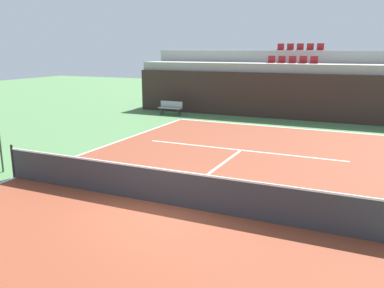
{
  "coord_description": "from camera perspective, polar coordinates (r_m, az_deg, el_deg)",
  "views": [
    {
      "loc": [
        4.72,
        -8.72,
        4.0
      ],
      "look_at": [
        -0.18,
        2.0,
        1.2
      ],
      "focal_mm": 37.43,
      "sensor_mm": 36.0,
      "label": 1
    }
  ],
  "objects": [
    {
      "name": "back_wall",
      "position": [
        24.02,
        13.15,
        6.62
      ],
      "size": [
        19.23,
        0.3,
        2.65
      ],
      "primitive_type": "cube",
      "color": "#33231E",
      "rests_on": "ground_plane"
    },
    {
      "name": "tennis_net",
      "position": [
        10.51,
        -3.68,
        -6.06
      ],
      "size": [
        11.08,
        0.08,
        1.07
      ],
      "color": "black",
      "rests_on": "court_surface"
    },
    {
      "name": "centre_service_line",
      "position": [
        13.42,
        2.82,
        -3.93
      ],
      "size": [
        0.1,
        6.4,
        0.0
      ],
      "primitive_type": "cube",
      "color": "white",
      "rests_on": "court_surface"
    },
    {
      "name": "stands_tier_upper",
      "position": [
        27.63,
        14.82,
        8.7
      ],
      "size": [
        19.23,
        2.4,
        3.93
      ],
      "primitive_type": "cube",
      "color": "#9E9E99",
      "rests_on": "ground_plane"
    },
    {
      "name": "ground_plane",
      "position": [
        10.69,
        -3.64,
        -8.63
      ],
      "size": [
        80.0,
        80.0,
        0.0
      ],
      "primitive_type": "plane",
      "color": "#477042"
    },
    {
      "name": "stands_tier_lower",
      "position": [
        25.31,
        13.81,
        7.5
      ],
      "size": [
        19.23,
        2.4,
        3.17
      ],
      "primitive_type": "cube",
      "color": "#9E9E99",
      "rests_on": "ground_plane"
    },
    {
      "name": "seating_row_upper",
      "position": [
        27.65,
        15.12,
        13.02
      ],
      "size": [
        2.98,
        0.44,
        0.44
      ],
      "color": "maroon",
      "rests_on": "stands_tier_upper"
    },
    {
      "name": "sideline_left",
      "position": [
        13.97,
        -23.82,
        -4.39
      ],
      "size": [
        0.1,
        24.0,
        0.0
      ],
      "primitive_type": "cube",
      "color": "white",
      "rests_on": "court_surface"
    },
    {
      "name": "service_line_far",
      "position": [
        16.33,
        6.99,
        -0.87
      ],
      "size": [
        8.26,
        0.1,
        0.0
      ],
      "primitive_type": "cube",
      "color": "white",
      "rests_on": "court_surface"
    },
    {
      "name": "player_bench",
      "position": [
        24.97,
        -3.06,
        5.3
      ],
      "size": [
        1.5,
        0.4,
        0.85
      ],
      "color": "#99999E",
      "rests_on": "ground_plane"
    },
    {
      "name": "court_surface",
      "position": [
        10.69,
        -3.64,
        -8.61
      ],
      "size": [
        11.0,
        24.0,
        0.01
      ],
      "primitive_type": "cube",
      "color": "brown",
      "rests_on": "ground_plane"
    },
    {
      "name": "baseline_far",
      "position": [
        21.57,
        11.49,
        2.44
      ],
      "size": [
        11.0,
        0.1,
        0.0
      ],
      "primitive_type": "cube",
      "color": "white",
      "rests_on": "court_surface"
    },
    {
      "name": "seating_row_lower",
      "position": [
        25.3,
        14.07,
        11.37
      ],
      "size": [
        2.98,
        0.44,
        0.44
      ],
      "color": "maroon",
      "rests_on": "stands_tier_lower"
    }
  ]
}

